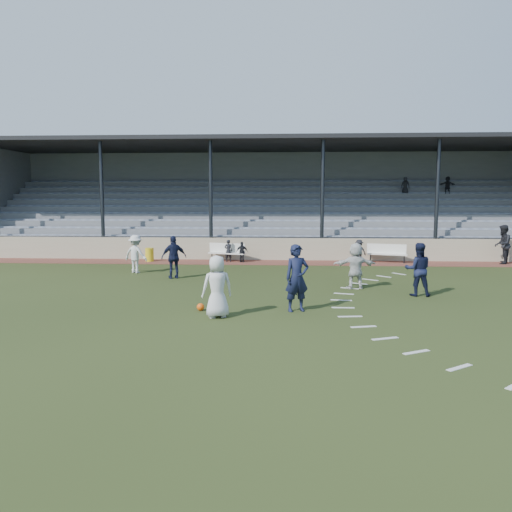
{
  "coord_description": "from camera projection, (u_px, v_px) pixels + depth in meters",
  "views": [
    {
      "loc": [
        1.06,
        -15.25,
        3.42
      ],
      "look_at": [
        0.0,
        2.5,
        1.3
      ],
      "focal_mm": 35.0,
      "sensor_mm": 36.0,
      "label": 1
    }
  ],
  "objects": [
    {
      "name": "player_white_wing",
      "position": [
        136.0,
        254.0,
        22.4
      ],
      "size": [
        1.24,
        0.94,
        1.71
      ],
      "primitive_type": "imported",
      "rotation": [
        0.0,
        0.0,
        2.84
      ],
      "color": "silver",
      "rests_on": "ground"
    },
    {
      "name": "trash_bin",
      "position": [
        150.0,
        255.0,
        26.34
      ],
      "size": [
        0.44,
        0.44,
        0.71
      ],
      "primitive_type": "cylinder",
      "color": "gold",
      "rests_on": "cinder_track"
    },
    {
      "name": "penalty_arc",
      "position": [
        385.0,
        308.0,
        15.34
      ],
      "size": [
        3.89,
        14.63,
        0.01
      ],
      "color": "silver",
      "rests_on": "ground"
    },
    {
      "name": "sub_left_near",
      "position": [
        228.0,
        251.0,
        26.16
      ],
      "size": [
        0.47,
        0.35,
        1.16
      ],
      "primitive_type": "imported",
      "rotation": [
        0.0,
        0.0,
        2.96
      ],
      "color": "black",
      "rests_on": "cinder_track"
    },
    {
      "name": "bench_right",
      "position": [
        387.0,
        251.0,
        25.92
      ],
      "size": [
        2.03,
        1.01,
        0.95
      ],
      "rotation": [
        0.0,
        0.0,
        -0.29
      ],
      "color": "silver",
      "rests_on": "cinder_track"
    },
    {
      "name": "retaining_wall",
      "position": [
        266.0,
        249.0,
        26.96
      ],
      "size": [
        34.0,
        0.18,
        1.2
      ],
      "primitive_type": "cube",
      "color": "tan",
      "rests_on": "ground"
    },
    {
      "name": "bench_left",
      "position": [
        227.0,
        251.0,
        26.38
      ],
      "size": [
        2.04,
        0.96,
        0.95
      ],
      "rotation": [
        0.0,
        0.0,
        -0.26
      ],
      "color": "silver",
      "rests_on": "cinder_track"
    },
    {
      "name": "cinder_track",
      "position": [
        265.0,
        262.0,
        25.99
      ],
      "size": [
        34.0,
        2.0,
        0.02
      ],
      "primitive_type": "cube",
      "color": "brown",
      "rests_on": "ground"
    },
    {
      "name": "official",
      "position": [
        503.0,
        244.0,
        25.29
      ],
      "size": [
        1.12,
        1.2,
        1.98
      ],
      "primitive_type": "imported",
      "rotation": [
        0.0,
        0.0,
        4.22
      ],
      "color": "black",
      "rests_on": "cinder_track"
    },
    {
      "name": "player_navy_mid",
      "position": [
        418.0,
        269.0,
        17.21
      ],
      "size": [
        0.96,
        0.78,
        1.85
      ],
      "primitive_type": "imported",
      "rotation": [
        0.0,
        0.0,
        3.05
      ],
      "color": "#121732",
      "rests_on": "ground"
    },
    {
      "name": "player_white_lead",
      "position": [
        217.0,
        287.0,
        14.12
      ],
      "size": [
        1.02,
        0.84,
        1.78
      ],
      "primitive_type": "imported",
      "rotation": [
        0.0,
        0.0,
        3.51
      ],
      "color": "silver",
      "rests_on": "ground"
    },
    {
      "name": "player_navy_wing",
      "position": [
        174.0,
        257.0,
        20.89
      ],
      "size": [
        1.14,
        0.84,
        1.8
      ],
      "primitive_type": "imported",
      "rotation": [
        0.0,
        0.0,
        3.57
      ],
      "color": "#121732",
      "rests_on": "ground"
    },
    {
      "name": "grandstand",
      "position": [
        269.0,
        216.0,
        31.44
      ],
      "size": [
        34.6,
        9.0,
        6.61
      ],
      "color": "slate",
      "rests_on": "ground"
    },
    {
      "name": "player_navy_lead",
      "position": [
        297.0,
        278.0,
        14.86
      ],
      "size": [
        0.85,
        0.7,
        2.02
      ],
      "primitive_type": "imported",
      "rotation": [
        0.0,
        0.0,
        0.34
      ],
      "color": "#121732",
      "rests_on": "ground"
    },
    {
      "name": "football",
      "position": [
        201.0,
        307.0,
        15.03
      ],
      "size": [
        0.23,
        0.23,
        0.23
      ],
      "primitive_type": "sphere",
      "color": "#E9530D",
      "rests_on": "ground"
    },
    {
      "name": "sub_left_far",
      "position": [
        242.0,
        252.0,
        25.91
      ],
      "size": [
        0.63,
        0.27,
        1.08
      ],
      "primitive_type": "imported",
      "rotation": [
        0.0,
        0.0,
        3.13
      ],
      "color": "black",
      "rests_on": "cinder_track"
    },
    {
      "name": "player_white_back",
      "position": [
        355.0,
        266.0,
        18.56
      ],
      "size": [
        1.65,
        0.71,
        1.73
      ],
      "primitive_type": "imported",
      "rotation": [
        0.0,
        0.0,
        3.27
      ],
      "color": "silver",
      "rests_on": "ground"
    },
    {
      "name": "ground",
      "position": [
        251.0,
        307.0,
        15.59
      ],
      "size": [
        90.0,
        90.0,
        0.0
      ],
      "primitive_type": "plane",
      "color": "#263114",
      "rests_on": "ground"
    },
    {
      "name": "sub_right",
      "position": [
        359.0,
        251.0,
        25.55
      ],
      "size": [
        0.89,
        0.68,
        1.21
      ],
      "primitive_type": "imported",
      "rotation": [
        0.0,
        0.0,
        3.48
      ],
      "color": "black",
      "rests_on": "cinder_track"
    }
  ]
}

